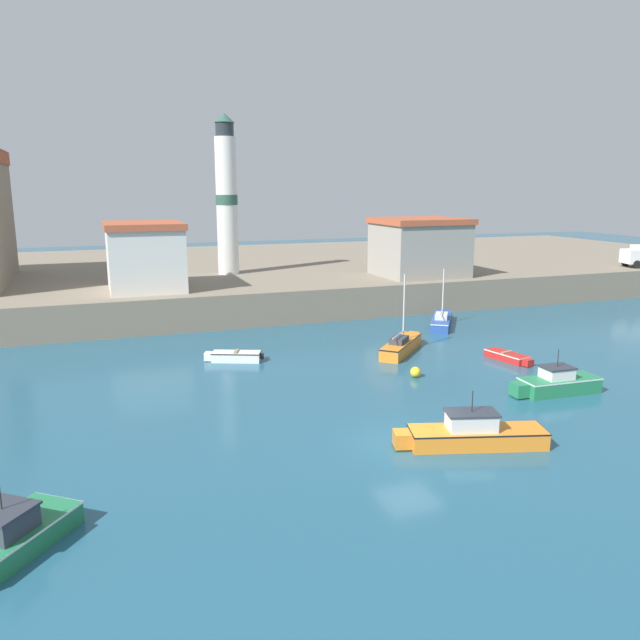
% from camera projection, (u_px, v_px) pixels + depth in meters
% --- Properties ---
extents(ground_plane, '(200.00, 200.00, 0.00)m').
position_uv_depth(ground_plane, '(409.00, 444.00, 26.06)').
color(ground_plane, '#235670').
extents(quay_seawall, '(120.00, 40.00, 2.63)m').
position_uv_depth(quay_seawall, '(213.00, 276.00, 65.87)').
color(quay_seawall, gray).
rests_on(quay_seawall, ground).
extents(dinghy_red_0, '(1.57, 3.39, 0.56)m').
position_uv_depth(dinghy_red_0, '(508.00, 356.00, 38.61)').
color(dinghy_red_0, red).
rests_on(dinghy_red_0, ground).
extents(sailboat_blue_1, '(4.51, 5.95, 4.38)m').
position_uv_depth(sailboat_blue_1, '(442.00, 320.00, 48.31)').
color(sailboat_blue_1, '#284C9E').
rests_on(sailboat_blue_1, ground).
extents(motorboat_orange_2, '(6.38, 3.11, 2.40)m').
position_uv_depth(motorboat_orange_2, '(473.00, 434.00, 25.80)').
color(motorboat_orange_2, orange).
rests_on(motorboat_orange_2, ground).
extents(dinghy_white_3, '(3.53, 2.16, 0.67)m').
position_uv_depth(dinghy_white_3, '(235.00, 356.00, 38.44)').
color(dinghy_white_3, white).
rests_on(dinghy_white_3, ground).
extents(motorboat_green_4, '(4.93, 1.79, 2.35)m').
position_uv_depth(motorboat_green_4, '(557.00, 383.00, 32.45)').
color(motorboat_green_4, '#237A4C').
rests_on(motorboat_green_4, ground).
extents(sailboat_orange_5, '(4.84, 4.96, 5.10)m').
position_uv_depth(sailboat_orange_5, '(401.00, 345.00, 40.44)').
color(sailboat_orange_5, orange).
rests_on(sailboat_orange_5, ground).
extents(motorboat_green_6, '(4.23, 4.79, 2.35)m').
position_uv_depth(motorboat_green_6, '(5.00, 538.00, 18.16)').
color(motorboat_green_6, '#237A4C').
rests_on(motorboat_green_6, ground).
extents(mooring_buoy, '(0.61, 0.61, 0.61)m').
position_uv_depth(mooring_buoy, '(416.00, 372.00, 35.18)').
color(mooring_buoy, yellow).
rests_on(mooring_buoy, ground).
extents(lighthouse, '(1.97, 1.97, 14.30)m').
position_uv_depth(lighthouse, '(227.00, 198.00, 56.57)').
color(lighthouse, silver).
rests_on(lighthouse, quay_seawall).
extents(harbor_shed_near_wharf, '(5.85, 7.02, 5.24)m').
position_uv_depth(harbor_shed_near_wharf, '(145.00, 256.00, 48.61)').
color(harbor_shed_near_wharf, silver).
rests_on(harbor_shed_near_wharf, quay_seawall).
extents(harbor_shed_mid_row, '(7.55, 7.00, 5.18)m').
position_uv_depth(harbor_shed_mid_row, '(419.00, 247.00, 56.34)').
color(harbor_shed_mid_row, gray).
rests_on(harbor_shed_mid_row, quay_seawall).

